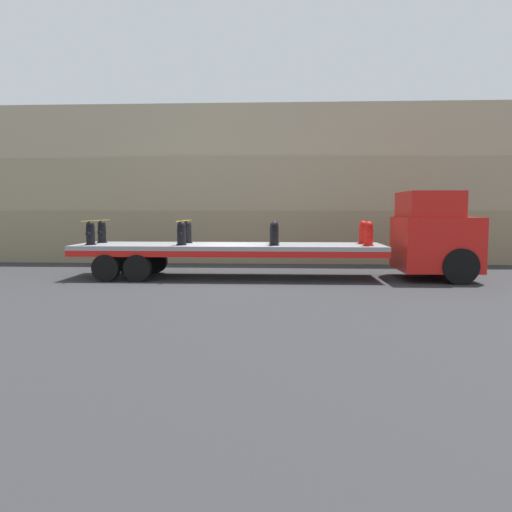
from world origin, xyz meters
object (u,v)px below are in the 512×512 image
at_px(fire_hydrant_black_near_0, 90,233).
at_px(fire_hydrant_black_near_2, 274,234).
at_px(truck_cab, 437,235).
at_px(fire_hydrant_black_near_1, 181,234).
at_px(flatbed_trailer, 211,250).
at_px(fire_hydrant_black_far_2, 274,232).
at_px(fire_hydrant_black_far_1, 187,232).
at_px(fire_hydrant_red_far_3, 363,233).
at_px(fire_hydrant_black_far_0, 102,232).
at_px(fire_hydrant_red_near_3, 368,234).

bearing_deg(fire_hydrant_black_near_0, fire_hydrant_black_near_2, 0.00).
distance_m(truck_cab, fire_hydrant_black_near_1, 8.61).
relative_size(flatbed_trailer, fire_hydrant_black_near_1, 13.06).
bearing_deg(fire_hydrant_black_near_2, fire_hydrant_black_far_2, 90.00).
bearing_deg(truck_cab, fire_hydrant_black_far_1, 176.40).
xyz_separation_m(fire_hydrant_black_near_2, fire_hydrant_red_far_3, (3.11, 1.08, 0.00)).
bearing_deg(fire_hydrant_black_near_0, truck_cab, 2.65).
distance_m(fire_hydrant_black_far_0, fire_hydrant_red_near_3, 9.38).
distance_m(fire_hydrant_black_far_1, fire_hydrant_black_near_2, 3.29).
relative_size(truck_cab, fire_hydrant_black_near_0, 3.66).
bearing_deg(fire_hydrant_black_far_1, fire_hydrant_black_near_1, -90.00).
relative_size(truck_cab, fire_hydrant_red_far_3, 3.66).
distance_m(fire_hydrant_black_far_0, fire_hydrant_black_near_2, 6.31).
relative_size(fire_hydrant_black_far_0, fire_hydrant_black_near_2, 1.00).
distance_m(fire_hydrant_black_far_1, fire_hydrant_black_far_2, 3.11).
height_order(fire_hydrant_black_near_1, fire_hydrant_black_far_2, same).
height_order(truck_cab, fire_hydrant_black_near_0, truck_cab).
xyz_separation_m(fire_hydrant_red_near_3, fire_hydrant_red_far_3, (0.00, 1.08, 0.00)).
xyz_separation_m(fire_hydrant_black_far_0, fire_hydrant_black_near_2, (6.21, -1.08, 0.00)).
height_order(fire_hydrant_black_far_0, fire_hydrant_red_far_3, same).
bearing_deg(truck_cab, flatbed_trailer, 180.00).
distance_m(fire_hydrant_black_near_2, fire_hydrant_red_far_3, 3.29).
xyz_separation_m(fire_hydrant_black_far_1, fire_hydrant_black_near_2, (3.11, -1.08, 0.00)).
distance_m(fire_hydrant_black_near_1, fire_hydrant_black_far_2, 3.29).
bearing_deg(fire_hydrant_black_far_1, truck_cab, -3.60).
distance_m(flatbed_trailer, fire_hydrant_black_near_2, 2.34).
height_order(fire_hydrant_black_near_0, fire_hydrant_black_far_2, same).
distance_m(truck_cab, fire_hydrant_black_far_1, 8.61).
distance_m(fire_hydrant_black_near_2, fire_hydrant_red_near_3, 3.11).
relative_size(fire_hydrant_black_near_2, fire_hydrant_black_far_2, 1.00).
xyz_separation_m(fire_hydrant_black_far_0, fire_hydrant_black_near_1, (3.11, -1.08, 0.00)).
distance_m(flatbed_trailer, fire_hydrant_black_far_0, 4.10).
distance_m(fire_hydrant_black_near_0, fire_hydrant_black_near_2, 6.21).
xyz_separation_m(truck_cab, fire_hydrant_black_far_2, (-5.49, 0.54, 0.07)).
height_order(fire_hydrant_black_far_0, fire_hydrant_black_far_2, same).
relative_size(fire_hydrant_black_near_1, fire_hydrant_black_near_2, 1.00).
xyz_separation_m(fire_hydrant_black_near_0, fire_hydrant_black_far_1, (3.11, 1.08, 0.00)).
relative_size(flatbed_trailer, fire_hydrant_black_near_0, 13.06).
xyz_separation_m(fire_hydrant_black_near_0, fire_hydrant_black_near_2, (6.21, 0.00, 0.00)).
bearing_deg(fire_hydrant_red_far_3, fire_hydrant_black_near_1, -170.13).
height_order(fire_hydrant_black_near_2, fire_hydrant_black_far_2, same).
relative_size(truck_cab, flatbed_trailer, 0.28).
relative_size(fire_hydrant_red_near_3, fire_hydrant_red_far_3, 1.00).
relative_size(fire_hydrant_black_near_1, fire_hydrant_black_far_2, 1.00).
bearing_deg(fire_hydrant_black_far_1, fire_hydrant_black_near_2, -19.18).
bearing_deg(fire_hydrant_black_near_0, fire_hydrant_black_far_0, 90.00).
relative_size(fire_hydrant_black_far_1, fire_hydrant_black_far_2, 1.00).
xyz_separation_m(fire_hydrant_black_far_0, fire_hydrant_black_far_1, (3.11, 0.00, 0.00)).
distance_m(fire_hydrant_black_near_0, fire_hydrant_black_far_2, 6.31).
distance_m(fire_hydrant_black_far_0, fire_hydrant_red_far_3, 9.32).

